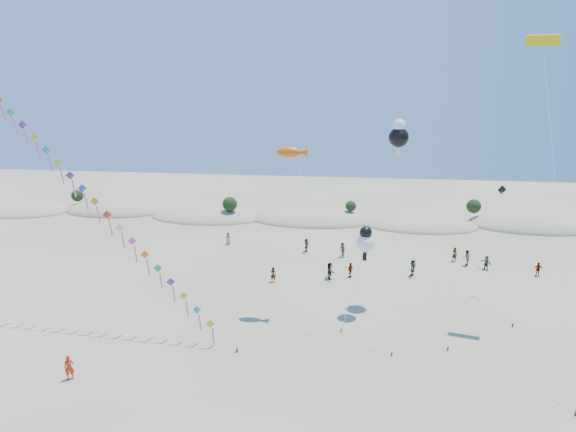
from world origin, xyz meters
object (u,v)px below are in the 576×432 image
(kite_train, at_px, (71,178))
(fish_kite, at_px, (293,153))
(parafoil_kite, at_px, (543,46))
(flyer_foreground, at_px, (69,368))

(kite_train, distance_m, fish_kite, 18.23)
(kite_train, relative_size, fish_kite, 1.86)
(fish_kite, relative_size, parafoil_kite, 0.63)
(fish_kite, bearing_deg, parafoil_kite, 3.47)
(kite_train, height_order, flyer_foreground, kite_train)
(kite_train, xyz_separation_m, flyer_foreground, (3.58, -8.79, -11.62))
(parafoil_kite, distance_m, flyer_foreground, 42.45)
(parafoil_kite, xyz_separation_m, flyer_foreground, (-33.44, -14.43, -21.82))
(parafoil_kite, bearing_deg, kite_train, -171.34)
(kite_train, xyz_separation_m, parafoil_kite, (37.01, 5.64, 10.21))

